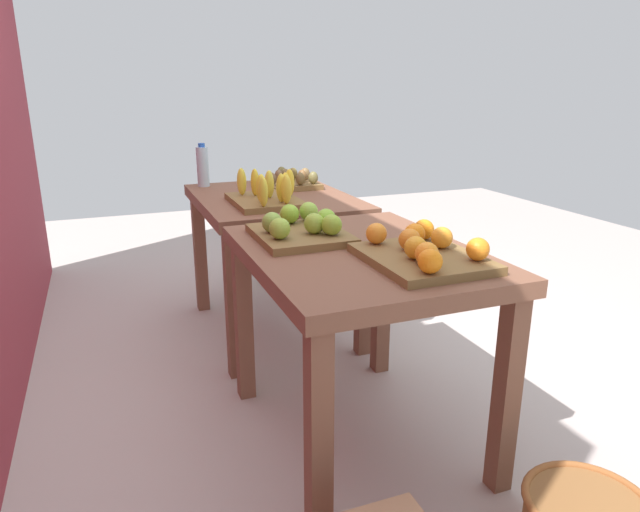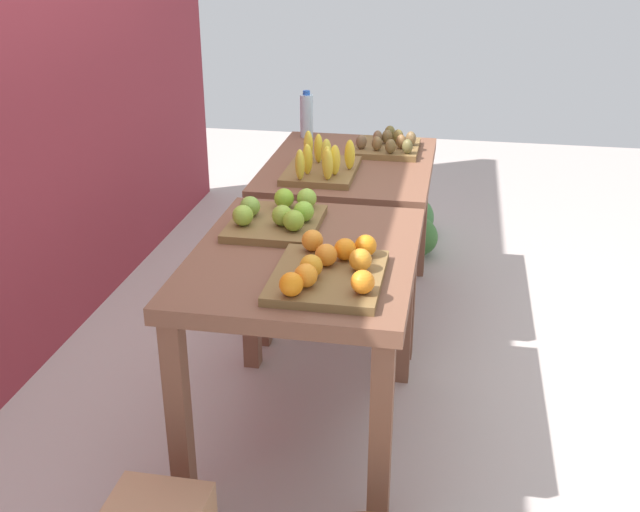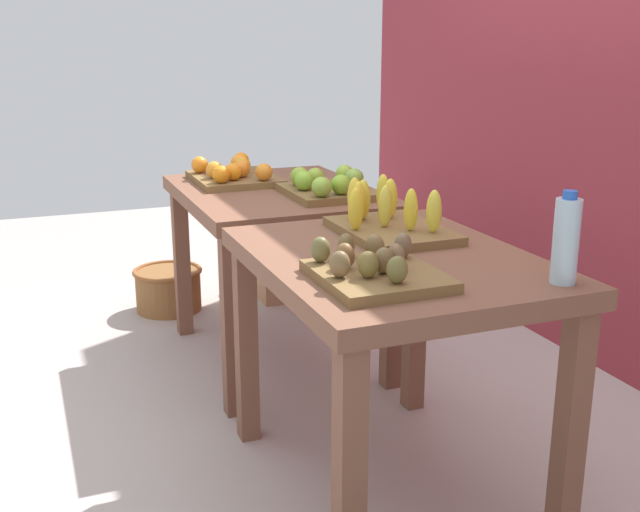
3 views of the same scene
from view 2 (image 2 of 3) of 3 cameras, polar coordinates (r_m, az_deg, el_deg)
The scene contains 10 objects.
ground_plane at distance 3.62m, azimuth 0.71°, elevation -7.67°, with size 8.00×8.00×0.00m, color #B5A7A1.
back_wall at distance 3.59m, azimuth -21.83°, elevation 15.95°, with size 4.40×0.12×3.00m, color maroon.
display_table_left at distance 2.82m, azimuth -1.16°, elevation -1.88°, with size 1.04×0.80×0.79m.
display_table_right at distance 3.84m, azimuth 2.18°, elevation 5.28°, with size 1.04×0.80×0.79m.
orange_bin at distance 2.53m, azimuth 0.71°, elevation -1.04°, with size 0.45×0.36×0.11m.
apple_bin at distance 2.98m, azimuth -3.13°, elevation 2.92°, with size 0.40×0.34×0.11m.
banana_crate at distance 3.59m, azimuth 0.13°, elevation 6.72°, with size 0.45×0.32×0.17m.
kiwi_bin at distance 3.98m, azimuth 5.06°, elevation 8.17°, with size 0.36×0.32×0.10m.
water_bottle at distance 4.22m, azimuth -1.00°, elevation 10.35°, with size 0.07×0.07×0.25m.
watermelon_pile at distance 4.84m, azimuth 6.98°, elevation 2.25°, with size 0.67×0.38×0.25m.
Camera 2 is at (-3.04, -0.51, 1.90)m, focal length 43.26 mm.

